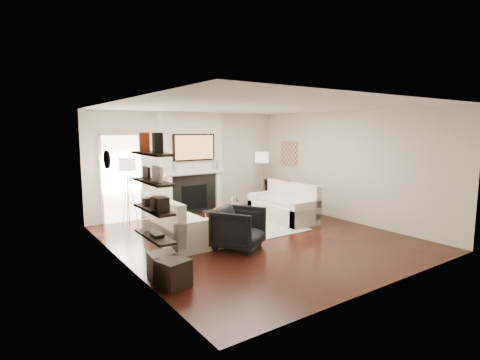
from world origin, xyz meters
TOP-DOWN VIEW (x-y plane):
  - room_envelope at (0.00, 0.00)m, footprint 6.00×6.00m
  - chimney_breast at (0.00, 2.88)m, footprint 1.80×0.25m
  - fireplace_surround at (0.00, 2.74)m, footprint 1.30×0.02m
  - firebox at (0.00, 2.73)m, footprint 0.75×0.02m
  - mantel_pilaster_l at (-0.72, 2.71)m, footprint 0.12×0.08m
  - mantel_pilaster_r at (0.72, 2.71)m, footprint 0.12×0.08m
  - mantel_shelf at (0.00, 2.69)m, footprint 1.70×0.18m
  - tv_body at (0.00, 2.71)m, footprint 1.20×0.06m
  - tv_screen at (0.00, 2.68)m, footprint 1.10×0.00m
  - candlestick_l_tall at (-0.55, 2.70)m, footprint 0.04×0.04m
  - candlestick_l_short at (-0.68, 2.70)m, footprint 0.04×0.04m
  - candlestick_r_tall at (0.55, 2.70)m, footprint 0.04×0.04m
  - candlestick_r_short at (0.68, 2.70)m, footprint 0.04×0.04m
  - hallway_panel at (-1.85, 2.98)m, footprint 0.90×0.02m
  - door_trim_l at (-2.33, 2.96)m, footprint 0.06×0.06m
  - door_trim_r at (-1.37, 2.96)m, footprint 0.06×0.06m
  - door_trim_top at (-1.85, 2.96)m, footprint 1.02×0.06m
  - rug at (0.11, 0.77)m, footprint 2.60×2.00m
  - loveseat_left_base at (-1.46, 0.67)m, footprint 0.85×1.80m
  - loveseat_left_back at (-1.80, 0.67)m, footprint 0.18×1.80m
  - loveseat_left_arm_n at (-1.46, -0.14)m, footprint 0.85×0.18m
  - loveseat_left_arm_s at (-1.46, 1.48)m, footprint 0.85×0.18m
  - loveseat_left_cushion at (-1.41, 0.67)m, footprint 0.63×1.44m
  - pillow_left_orange at (-1.80, 0.97)m, footprint 0.10×0.42m
  - pillow_left_charcoal at (-1.80, 0.37)m, footprint 0.10×0.40m
  - loveseat_right_base at (1.47, 0.86)m, footprint 0.85×1.80m
  - loveseat_right_back at (1.80, 0.86)m, footprint 0.18×1.80m
  - loveseat_right_arm_n at (1.47, 0.05)m, footprint 0.85×0.18m
  - loveseat_right_arm_s at (1.47, 1.67)m, footprint 0.85×0.18m
  - loveseat_right_cushion at (1.42, 0.86)m, footprint 0.63×1.44m
  - pillow_right_orange at (1.80, 1.16)m, footprint 0.10×0.42m
  - pillow_right_charcoal at (1.80, 0.56)m, footprint 0.10×0.40m
  - coffee_table at (-0.02, 1.00)m, footprint 1.10×0.55m
  - coffee_leg_nw at (-0.52, 0.78)m, footprint 0.02×0.02m
  - coffee_leg_ne at (0.48, 0.78)m, footprint 0.02×0.02m
  - coffee_leg_sw at (-0.52, 1.22)m, footprint 0.02×0.02m
  - coffee_leg_se at (0.48, 1.22)m, footprint 0.02×0.02m
  - hurricane_glass at (0.13, 1.00)m, footprint 0.17×0.17m
  - hurricane_candle at (0.13, 1.00)m, footprint 0.11×0.11m
  - copper_bowl at (-0.27, 1.00)m, footprint 0.31×0.31m
  - armchair at (-0.70, -0.37)m, footprint 1.12×1.10m
  - lamp_left_post at (-1.85, 2.50)m, footprint 0.02×0.02m
  - lamp_left_shade at (-1.85, 2.50)m, footprint 0.40×0.40m
  - lamp_left_leg_a at (-1.74, 2.50)m, footprint 0.25×0.02m
  - lamp_left_leg_b at (-1.91, 2.59)m, footprint 0.14×0.22m
  - lamp_left_leg_c at (-1.91, 2.40)m, footprint 0.14×0.22m
  - lamp_right_post at (2.05, 2.45)m, footprint 0.02×0.02m
  - lamp_right_shade at (2.05, 2.45)m, footprint 0.40×0.40m
  - lamp_right_leg_a at (2.16, 2.45)m, footprint 0.25×0.02m
  - lamp_right_leg_b at (2.00, 2.55)m, footprint 0.14×0.22m
  - lamp_right_leg_c at (1.99, 2.36)m, footprint 0.14×0.22m
  - console_top at (2.57, 2.21)m, footprint 0.35×1.20m
  - console_leg_n at (2.57, 1.66)m, footprint 0.30×0.04m
  - console_leg_s at (2.57, 2.76)m, footprint 0.30×0.04m
  - wall_art at (2.73, 2.05)m, footprint 0.03×0.70m
  - shelf_bottom at (-2.62, -1.00)m, footprint 0.25×1.00m
  - shelf_lower at (-2.62, -1.00)m, footprint 0.25×1.00m
  - shelf_upper at (-2.62, -1.00)m, footprint 0.25×1.00m
  - shelf_top at (-2.62, -1.00)m, footprint 0.25×1.00m
  - decor_magfile_a at (-2.62, -1.23)m, footprint 0.12×0.10m
  - decor_magfile_b at (-2.62, -0.73)m, footprint 0.12×0.10m
  - decor_frame_a at (-2.62, -1.17)m, footprint 0.04×0.30m
  - decor_frame_b at (-2.62, -0.77)m, footprint 0.04×0.22m
  - decor_wine_rack at (-2.62, -1.25)m, footprint 0.18×0.25m
  - decor_box_small at (-2.62, -0.81)m, footprint 0.15×0.12m
  - decor_books at (-2.62, -1.11)m, footprint 0.14×0.20m
  - decor_box_tall at (-2.62, -0.68)m, footprint 0.10×0.10m
  - clock_rim at (-2.73, 0.90)m, footprint 0.04×0.34m
  - clock_face at (-2.71, 0.90)m, footprint 0.01×0.29m
  - ottoman_near at (-2.47, -0.92)m, footprint 0.45×0.45m
  - ottoman_far at (-2.47, -1.29)m, footprint 0.49×0.49m

SIDE VIEW (x-z plane):
  - rug at x=0.11m, z-range 0.00..0.01m
  - coffee_leg_nw at x=-0.52m, z-range 0.00..0.38m
  - coffee_leg_ne at x=0.48m, z-range 0.00..0.38m
  - coffee_leg_sw at x=-0.52m, z-range 0.00..0.38m
  - coffee_leg_se at x=0.48m, z-range 0.00..0.38m
  - ottoman_near at x=-2.47m, z-range 0.00..0.40m
  - ottoman_far at x=-2.47m, z-range 0.00..0.40m
  - loveseat_left_base at x=-1.46m, z-range 0.00..0.42m
  - loveseat_right_base at x=1.47m, z-range 0.00..0.42m
  - loveseat_left_arm_n at x=-1.46m, z-range 0.00..0.60m
  - loveseat_left_arm_s at x=-1.46m, z-range 0.00..0.60m
  - loveseat_right_arm_n at x=1.47m, z-range 0.00..0.60m
  - loveseat_right_arm_s at x=1.47m, z-range 0.00..0.60m
  - console_leg_n at x=2.57m, z-range 0.00..0.71m
  - console_leg_s at x=2.57m, z-range 0.00..0.71m
  - coffee_table at x=-0.02m, z-range 0.38..0.42m
  - armchair at x=-0.70m, z-range 0.00..0.85m
  - copper_bowl at x=-0.27m, z-range 0.42..0.47m
  - firebox at x=0.00m, z-range 0.12..0.78m
  - loveseat_left_cushion at x=-1.41m, z-range 0.42..0.52m
  - loveseat_right_cushion at x=1.42m, z-range 0.42..0.52m
  - hurricane_candle at x=0.13m, z-range 0.41..0.58m
  - fireplace_surround at x=0.00m, z-range 0.00..1.04m
  - loveseat_left_back at x=-1.80m, z-range 0.13..0.93m
  - loveseat_right_back at x=1.80m, z-range 0.13..0.93m
  - mantel_pilaster_l at x=-0.72m, z-range 0.00..1.10m
  - mantel_pilaster_r at x=0.72m, z-range 0.00..1.10m
  - hurricane_glass at x=0.13m, z-range 0.41..0.71m
  - lamp_left_leg_a at x=-1.74m, z-range -0.02..1.22m
  - lamp_left_leg_b at x=-1.91m, z-range -0.02..1.22m
  - lamp_left_leg_c at x=-1.91m, z-range -0.02..1.22m
  - lamp_right_leg_a at x=2.16m, z-range -0.02..1.22m
  - lamp_right_leg_b at x=2.00m, z-range -0.02..1.22m
  - lamp_right_leg_c at x=1.99m, z-range -0.02..1.22m
  - lamp_left_post at x=-1.85m, z-range 0.00..1.20m
  - lamp_right_post at x=2.05m, z-range 0.00..1.20m
  - shelf_bottom at x=-2.62m, z-range 0.68..0.72m
  - pillow_left_charcoal at x=-1.80m, z-range 0.52..0.92m
  - pillow_right_charcoal at x=1.80m, z-range 0.52..0.92m
  - pillow_left_orange at x=-1.80m, z-range 0.52..0.94m
  - pillow_right_orange at x=1.80m, z-range 0.52..0.94m
  - console_top at x=2.57m, z-range 0.71..0.75m
  - decor_books at x=-2.62m, z-range 0.72..0.77m
  - decor_box_tall at x=-2.62m, z-range 0.72..0.90m
  - door_trim_l at x=-2.33m, z-range -0.03..2.13m
  - door_trim_r at x=-1.37m, z-range -0.03..2.13m
  - hallway_panel at x=-1.85m, z-range 0.00..2.10m
  - shelf_lower at x=-2.62m, z-range 1.08..1.12m
  - mantel_shelf at x=0.00m, z-range 1.09..1.16m
  - decor_box_small at x=-2.62m, z-range 1.12..1.24m
  - decor_wine_rack at x=-2.62m, z-range 1.12..1.32m
  - candlestick_l_short at x=-0.68m, z-range 1.15..1.40m
  - candlestick_r_short at x=0.68m, z-range 1.15..1.40m
  - candlestick_l_tall at x=-0.55m, z-range 1.16..1.45m
  - candlestick_r_tall at x=0.55m, z-range 1.16..1.45m
  - room_envelope at x=0.00m, z-range -1.65..4.35m
  - chimney_breast at x=0.00m, z-range 0.00..2.70m
  - lamp_left_shade at x=-1.85m, z-range 1.30..1.60m
  - lamp_right_shade at x=2.05m, z-range 1.30..1.60m
  - shelf_upper at x=-2.62m, z-range 1.48..1.52m
  - wall_art at x=2.73m, z-range 1.20..1.90m
  - decor_frame_b at x=-2.62m, z-range 1.52..1.70m
  - decor_frame_a at x=-2.62m, z-range 1.52..1.74m
  - clock_rim at x=-2.73m, z-range 1.53..1.87m
  - clock_face at x=-2.71m, z-range 1.55..1.84m
  - tv_screen at x=0.00m, z-range 1.47..2.09m
  - tv_body at x=0.00m, z-range 1.43..2.13m
  - shelf_top at x=-2.62m, z-range 1.88..1.92m
  - decor_magfile_a at x=-2.62m, z-range 1.92..2.20m
  - decor_magfile_b at x=-2.62m, z-range 1.92..2.20m
  - door_trim_top at x=-1.85m, z-range 2.10..2.16m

